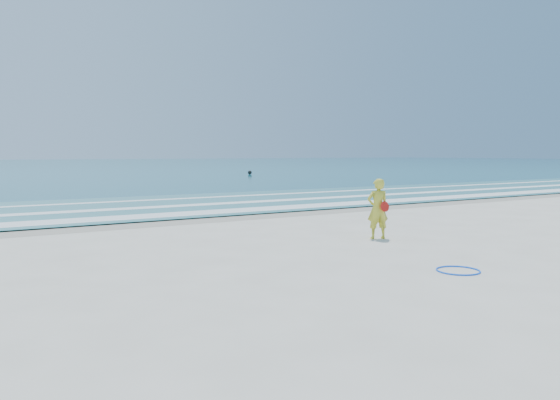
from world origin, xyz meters
TOP-DOWN VIEW (x-y plane):
  - ground at (0.00, 0.00)m, footprint 400.00×400.00m
  - wet_sand at (0.00, 9.00)m, footprint 400.00×2.40m
  - shallow at (0.00, 14.00)m, footprint 400.00×10.00m
  - foam_near at (0.00, 10.30)m, footprint 400.00×1.40m
  - foam_mid at (0.00, 13.20)m, footprint 400.00×0.90m
  - foam_far at (0.00, 16.50)m, footprint 400.00×0.60m
  - hoop at (0.61, -1.19)m, footprint 1.00×1.00m
  - buoy at (19.64, 41.12)m, footprint 0.41×0.41m
  - woman at (2.01, 2.57)m, footprint 0.66×0.54m

SIDE VIEW (x-z plane):
  - ground at x=0.00m, z-range 0.00..0.00m
  - wet_sand at x=0.00m, z-range 0.00..0.00m
  - hoop at x=0.61m, z-range 0.00..0.03m
  - shallow at x=0.00m, z-range 0.04..0.05m
  - foam_near at x=0.00m, z-range 0.05..0.06m
  - foam_mid at x=0.00m, z-range 0.05..0.06m
  - foam_far at x=0.00m, z-range 0.05..0.06m
  - buoy at x=19.64m, z-range 0.04..0.45m
  - woman at x=2.01m, z-range 0.00..1.56m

